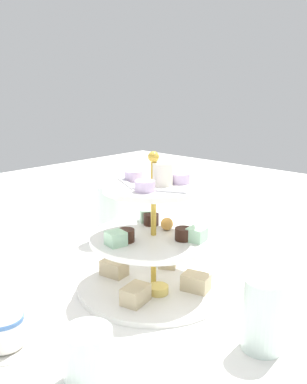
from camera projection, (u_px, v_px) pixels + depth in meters
name	position (u px, v px, depth m)	size (l,w,h in m)	color
ground_plane	(154.00, 287.00, 0.79)	(2.40, 2.40, 0.00)	white
tiered_serving_stand	(154.00, 248.00, 0.77)	(0.28, 0.28, 0.26)	white
water_glass_tall_right	(111.00, 213.00, 1.02)	(0.07, 0.07, 0.14)	silver
water_glass_short_left	(88.00, 356.00, 0.53)	(0.06, 0.06, 0.07)	silver
teacup_with_saucer	(4.00, 333.00, 0.60)	(0.09, 0.09, 0.05)	white
butter_knife_left	(273.00, 251.00, 0.96)	(0.17, 0.01, 0.00)	silver
water_glass_mid_back	(264.00, 314.00, 0.60)	(0.06, 0.06, 0.11)	silver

